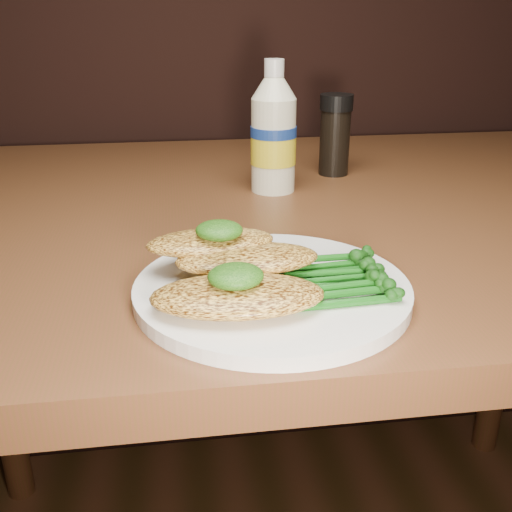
{
  "coord_description": "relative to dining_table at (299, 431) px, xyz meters",
  "views": [
    {
      "loc": [
        -0.17,
        0.31,
        0.99
      ],
      "look_at": [
        -0.11,
        0.78,
        0.79
      ],
      "focal_mm": 42.17,
      "sensor_mm": 36.0,
      "label": 1
    }
  ],
  "objects": [
    {
      "name": "chicken_mid",
      "position": [
        -0.11,
        -0.25,
        0.41
      ],
      "size": [
        0.13,
        0.07,
        0.02
      ],
      "primitive_type": "ellipsoid",
      "rotation": [
        0.0,
        0.0,
        0.01
      ],
      "color": "#ECB64B",
      "rests_on": "plate"
    },
    {
      "name": "chicken_front",
      "position": [
        -0.13,
        -0.31,
        0.4
      ],
      "size": [
        0.15,
        0.08,
        0.02
      ],
      "primitive_type": "ellipsoid",
      "rotation": [
        0.0,
        0.0,
        -0.05
      ],
      "color": "#ECB64B",
      "rests_on": "plate"
    },
    {
      "name": "plate",
      "position": [
        -0.09,
        -0.27,
        0.38
      ],
      "size": [
        0.24,
        0.24,
        0.01
      ],
      "primitive_type": "cylinder",
      "color": "white",
      "rests_on": "dining_table"
    },
    {
      "name": "broccolini_bundle",
      "position": [
        -0.04,
        -0.28,
        0.4
      ],
      "size": [
        0.12,
        0.1,
        0.02
      ],
      "primitive_type": null,
      "rotation": [
        0.0,
        0.0,
        -0.1
      ],
      "color": "#145813",
      "rests_on": "plate"
    },
    {
      "name": "pepper_grinder",
      "position": [
        0.07,
        0.13,
        0.43
      ],
      "size": [
        0.05,
        0.05,
        0.12
      ],
      "primitive_type": null,
      "rotation": [
        0.0,
        0.0,
        0.06
      ],
      "color": "black",
      "rests_on": "dining_table"
    },
    {
      "name": "chicken_back",
      "position": [
        -0.14,
        -0.23,
        0.41
      ],
      "size": [
        0.12,
        0.07,
        0.02
      ],
      "primitive_type": "ellipsoid",
      "rotation": [
        0.0,
        0.0,
        0.07
      ],
      "color": "#ECB64B",
      "rests_on": "plate"
    },
    {
      "name": "pesto_back",
      "position": [
        -0.14,
        -0.24,
        0.43
      ],
      "size": [
        0.05,
        0.05,
        0.02
      ],
      "primitive_type": "ellipsoid",
      "rotation": [
        0.0,
        0.0,
        -0.22
      ],
      "color": "#093507",
      "rests_on": "chicken_back"
    },
    {
      "name": "dining_table",
      "position": [
        0.0,
        0.0,
        0.0
      ],
      "size": [
        1.2,
        0.8,
        0.75
      ],
      "primitive_type": null,
      "color": "#533418",
      "rests_on": "floor"
    },
    {
      "name": "mayo_bottle",
      "position": [
        -0.04,
        0.06,
        0.46
      ],
      "size": [
        0.06,
        0.06,
        0.17
      ],
      "primitive_type": null,
      "rotation": [
        0.0,
        0.0,
        -0.0
      ],
      "color": "#E9E6C5",
      "rests_on": "dining_table"
    },
    {
      "name": "pesto_front",
      "position": [
        -0.13,
        -0.31,
        0.42
      ],
      "size": [
        0.05,
        0.05,
        0.02
      ],
      "primitive_type": "ellipsoid",
      "rotation": [
        0.0,
        0.0,
        0.16
      ],
      "color": "#093507",
      "rests_on": "chicken_front"
    }
  ]
}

